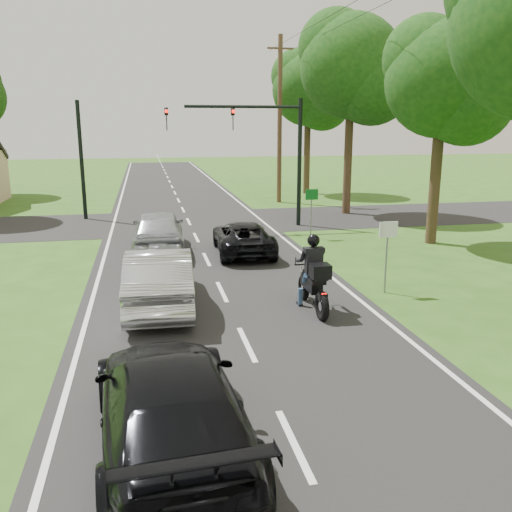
{
  "coord_description": "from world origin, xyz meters",
  "views": [
    {
      "loc": [
        -2.08,
        -11.2,
        4.85
      ],
      "look_at": [
        0.83,
        3.0,
        1.3
      ],
      "focal_mm": 38.0,
      "sensor_mm": 36.0,
      "label": 1
    }
  ],
  "objects_px": {
    "silver_sedan": "(159,278)",
    "dark_suv": "(243,237)",
    "traffic_signal": "(261,139)",
    "silver_suv": "(158,230)",
    "sign_white": "(388,240)",
    "dark_car_behind": "(170,405)",
    "utility_pole_far": "(280,120)",
    "sign_green": "(312,201)",
    "motorcycle_rider": "(314,281)"
  },
  "relations": [
    {
      "from": "silver_sedan",
      "to": "dark_suv",
      "type": "bearing_deg",
      "value": -118.0
    },
    {
      "from": "silver_sedan",
      "to": "traffic_signal",
      "type": "xyz_separation_m",
      "value": [
        5.16,
        10.98,
        3.32
      ]
    },
    {
      "from": "silver_suv",
      "to": "sign_white",
      "type": "relative_size",
      "value": 2.27
    },
    {
      "from": "silver_sedan",
      "to": "sign_white",
      "type": "relative_size",
      "value": 2.3
    },
    {
      "from": "silver_suv",
      "to": "dark_car_behind",
      "type": "height_order",
      "value": "silver_suv"
    },
    {
      "from": "utility_pole_far",
      "to": "dark_suv",
      "type": "bearing_deg",
      "value": -109.52
    },
    {
      "from": "dark_car_behind",
      "to": "traffic_signal",
      "type": "bearing_deg",
      "value": -110.01
    },
    {
      "from": "utility_pole_far",
      "to": "sign_green",
      "type": "bearing_deg",
      "value": -96.73
    },
    {
      "from": "silver_suv",
      "to": "sign_green",
      "type": "height_order",
      "value": "sign_green"
    },
    {
      "from": "motorcycle_rider",
      "to": "traffic_signal",
      "type": "xyz_separation_m",
      "value": [
        1.17,
        12.08,
        3.32
      ]
    },
    {
      "from": "dark_suv",
      "to": "silver_sedan",
      "type": "distance_m",
      "value": 6.59
    },
    {
      "from": "motorcycle_rider",
      "to": "silver_sedan",
      "type": "distance_m",
      "value": 4.14
    },
    {
      "from": "silver_suv",
      "to": "sign_green",
      "type": "relative_size",
      "value": 2.27
    },
    {
      "from": "traffic_signal",
      "to": "sign_white",
      "type": "bearing_deg",
      "value": -82.95
    },
    {
      "from": "traffic_signal",
      "to": "sign_green",
      "type": "xyz_separation_m",
      "value": [
        1.56,
        -3.02,
        -2.54
      ]
    },
    {
      "from": "dark_suv",
      "to": "utility_pole_far",
      "type": "distance_m",
      "value": 14.78
    },
    {
      "from": "motorcycle_rider",
      "to": "utility_pole_far",
      "type": "distance_m",
      "value": 20.92
    },
    {
      "from": "motorcycle_rider",
      "to": "sign_green",
      "type": "xyz_separation_m",
      "value": [
        2.74,
        9.06,
        0.78
      ]
    },
    {
      "from": "silver_sedan",
      "to": "dark_car_behind",
      "type": "xyz_separation_m",
      "value": [
        -0.04,
        -6.81,
        -0.04
      ]
    },
    {
      "from": "dark_suv",
      "to": "sign_green",
      "type": "distance_m",
      "value": 4.21
    },
    {
      "from": "utility_pole_far",
      "to": "silver_suv",
      "type": "bearing_deg",
      "value": -122.55
    },
    {
      "from": "sign_white",
      "to": "traffic_signal",
      "type": "bearing_deg",
      "value": 97.05
    },
    {
      "from": "silver_suv",
      "to": "dark_suv",
      "type": "bearing_deg",
      "value": 164.94
    },
    {
      "from": "motorcycle_rider",
      "to": "dark_car_behind",
      "type": "bearing_deg",
      "value": -124.98
    },
    {
      "from": "traffic_signal",
      "to": "utility_pole_far",
      "type": "distance_m",
      "value": 8.55
    },
    {
      "from": "motorcycle_rider",
      "to": "dark_suv",
      "type": "bearing_deg",
      "value": 95.88
    },
    {
      "from": "traffic_signal",
      "to": "sign_white",
      "type": "height_order",
      "value": "traffic_signal"
    },
    {
      "from": "motorcycle_rider",
      "to": "traffic_signal",
      "type": "bearing_deg",
      "value": 84.67
    },
    {
      "from": "silver_sedan",
      "to": "sign_green",
      "type": "relative_size",
      "value": 2.3
    },
    {
      "from": "dark_car_behind",
      "to": "utility_pole_far",
      "type": "xyz_separation_m",
      "value": [
        8.07,
        25.79,
        4.31
      ]
    },
    {
      "from": "traffic_signal",
      "to": "utility_pole_far",
      "type": "bearing_deg",
      "value": 70.32
    },
    {
      "from": "motorcycle_rider",
      "to": "silver_suv",
      "type": "bearing_deg",
      "value": 116.41
    },
    {
      "from": "motorcycle_rider",
      "to": "sign_white",
      "type": "distance_m",
      "value": 2.86
    },
    {
      "from": "dark_car_behind",
      "to": "dark_suv",
      "type": "bearing_deg",
      "value": -108.72
    },
    {
      "from": "dark_car_behind",
      "to": "sign_green",
      "type": "distance_m",
      "value": 16.26
    },
    {
      "from": "silver_suv",
      "to": "sign_green",
      "type": "bearing_deg",
      "value": -166.68
    },
    {
      "from": "silver_sedan",
      "to": "traffic_signal",
      "type": "relative_size",
      "value": 0.76
    },
    {
      "from": "dark_suv",
      "to": "sign_green",
      "type": "height_order",
      "value": "sign_green"
    },
    {
      "from": "traffic_signal",
      "to": "utility_pole_far",
      "type": "xyz_separation_m",
      "value": [
        2.86,
        8.0,
        0.95
      ]
    },
    {
      "from": "silver_suv",
      "to": "utility_pole_far",
      "type": "xyz_separation_m",
      "value": [
        7.86,
        12.31,
        4.25
      ]
    },
    {
      "from": "dark_suv",
      "to": "silver_suv",
      "type": "relative_size",
      "value": 0.92
    },
    {
      "from": "dark_suv",
      "to": "sign_white",
      "type": "relative_size",
      "value": 2.09
    },
    {
      "from": "dark_suv",
      "to": "silver_sedan",
      "type": "height_order",
      "value": "silver_sedan"
    },
    {
      "from": "sign_green",
      "to": "silver_suv",
      "type": "bearing_deg",
      "value": -168.88
    },
    {
      "from": "sign_green",
      "to": "dark_car_behind",
      "type": "bearing_deg",
      "value": -114.61
    },
    {
      "from": "motorcycle_rider",
      "to": "dark_car_behind",
      "type": "height_order",
      "value": "motorcycle_rider"
    },
    {
      "from": "dark_suv",
      "to": "dark_car_behind",
      "type": "bearing_deg",
      "value": 77.45
    },
    {
      "from": "dark_suv",
      "to": "dark_car_behind",
      "type": "distance_m",
      "value": 12.94
    },
    {
      "from": "dark_car_behind",
      "to": "utility_pole_far",
      "type": "distance_m",
      "value": 27.36
    },
    {
      "from": "motorcycle_rider",
      "to": "dark_suv",
      "type": "relative_size",
      "value": 0.55
    }
  ]
}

